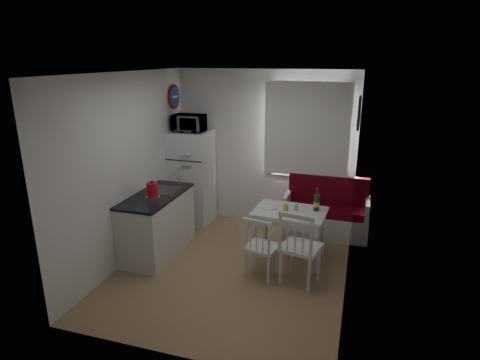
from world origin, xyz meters
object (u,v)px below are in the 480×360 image
Objects in this scene: dining_table at (290,216)px; kettle at (152,190)px; kitchen_counter at (157,223)px; wine_bottle at (317,199)px; microwave at (189,123)px; chair_right at (300,241)px; chair_left at (261,242)px; fridge at (192,177)px; bench at (326,216)px.

dining_table is 4.08× the size of kettle.
kitchen_counter is 2.31m from wine_bottle.
dining_table is 2.30m from microwave.
microwave is (-1.85, 0.82, 1.09)m from dining_table.
kitchen_counter is at bearing -175.58° from chair_right.
fridge is (-1.60, 1.53, 0.28)m from chair_left.
kitchen_counter is 1.29× the size of dining_table.
kettle is at bearing -88.78° from fridge.
chair_left is 0.29× the size of fridge.
microwave is at bearing 91.27° from kettle.
kettle is (-2.24, -1.52, 0.71)m from bench.
bench is at bearing 30.58° from kitchen_counter.
chair_right is 2.12m from kettle.
kitchen_counter is at bearing -168.06° from wine_bottle.
chair_right reaches higher than bench.
kettle is 0.75× the size of wine_bottle.
kitchen_counter is 3.96× the size of wine_bottle.
bench is 4.00× the size of wine_bottle.
kitchen_counter is 1.65m from chair_left.
chair_left is 0.84× the size of chair_right.
fridge reaches higher than chair_left.
microwave is at bearing 89.06° from kitchen_counter.
chair_left is at bearing -107.19° from dining_table.
bench is 1.30× the size of dining_table.
dining_table is 0.64× the size of fridge.
kitchen_counter is 0.99× the size of bench.
kitchen_counter is 2.67m from bench.
dining_table is 2.20× the size of chair_left.
dining_table is at bearing 11.17° from kitchen_counter.
fridge is at bearing 158.36° from dining_table.
chair_right is at bearing -65.99° from dining_table.
kitchen_counter is 2.84× the size of chair_left.
kitchen_counter reaches higher than wine_bottle.
dining_table is at bearing -23.99° from microwave.
dining_table is 2.02× the size of microwave.
wine_bottle is (2.22, 0.47, 0.45)m from kitchen_counter.
kettle is (0.05, -0.16, 0.57)m from kitchen_counter.
fridge is (-2.10, 1.55, 0.18)m from chair_right.
fridge is 3.18× the size of microwave.
kettle reaches higher than chair_left.
bench is 2.87× the size of chair_left.
kitchen_counter is 0.82× the size of fridge.
fridge is at bearing 90.00° from microwave.
fridge is (-1.85, 0.87, 0.15)m from dining_table.
kettle is at bearing -160.10° from dining_table.
microwave reaches higher than kitchen_counter.
bench is 5.32× the size of kettle.
wine_bottle is (2.20, -0.72, -0.84)m from microwave.
kettle is at bearing -173.72° from chair_left.
bench is 1.79m from chair_left.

